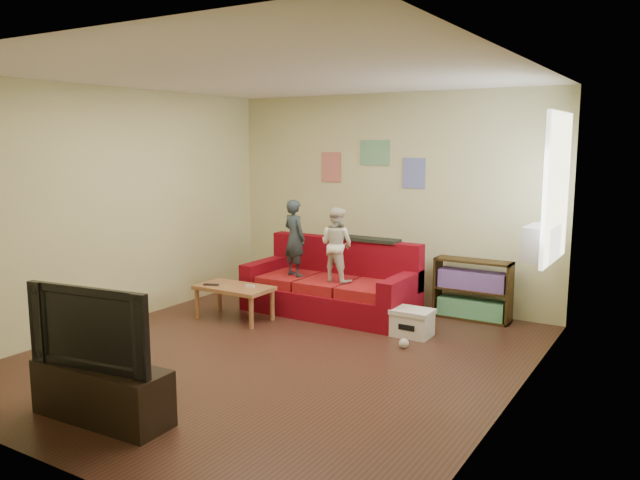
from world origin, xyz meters
The scene contains 17 objects.
room_shell centered at (0.00, 0.00, 1.35)m, with size 4.52×5.02×2.72m.
sofa centered at (-0.35, 1.68, 0.31)m, with size 2.08×0.96×0.92m.
child_a centered at (-0.80, 1.51, 0.91)m, with size 0.35×0.23×0.95m, color #283339.
child_b centered at (-0.20, 1.51, 0.88)m, with size 0.43×0.34×0.89m, color silver.
coffee_table centered at (-1.18, 0.78, 0.35)m, with size 0.90×0.50×0.41m.
remote centered at (-1.43, 0.66, 0.42)m, with size 0.18×0.05×0.02m, color black.
game_controller centered at (-0.98, 0.83, 0.42)m, with size 0.13×0.04×0.03m, color silver.
bookshelf centered at (1.23, 2.25, 0.32)m, with size 0.90×0.27×0.72m.
window centered at (2.22, 1.65, 1.64)m, with size 0.04×1.08×1.48m, color white.
ac_unit centered at (2.10, 1.65, 1.08)m, with size 0.28×0.55×0.35m, color #B7B2A3.
artwork_left centered at (-0.85, 2.48, 1.75)m, with size 0.30×0.01×0.40m, color #D87266.
artwork_center centered at (-0.20, 2.48, 1.95)m, with size 0.42×0.01×0.32m, color #72B27F.
artwork_right centered at (0.35, 2.48, 1.70)m, with size 0.30×0.01×0.38m, color #727FCC.
file_box centered at (0.88, 1.28, 0.15)m, with size 0.43×0.33×0.30m.
tv_stand centered at (-0.32, -1.86, 0.21)m, with size 1.14×0.38×0.43m, color black.
television centered at (-0.32, -1.86, 0.74)m, with size 1.09×0.14×0.63m, color black.
tissue centered at (0.97, 0.86, 0.05)m, with size 0.10×0.10×0.10m, color silver.
Camera 1 is at (3.43, -4.82, 2.09)m, focal length 35.00 mm.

